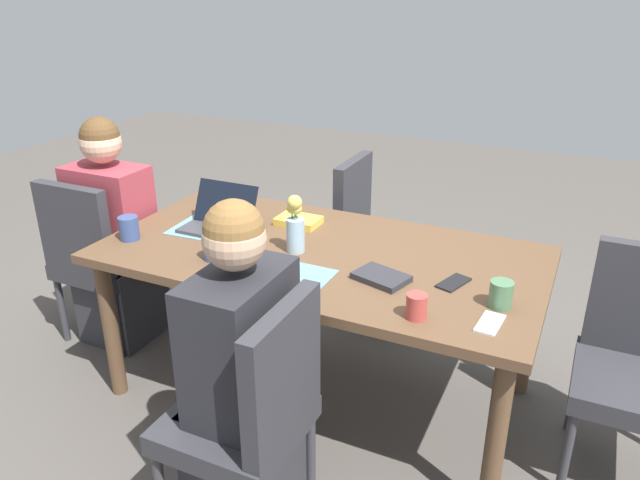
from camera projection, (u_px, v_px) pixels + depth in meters
The scene contains 20 objects.
ground_plane at pixel (320, 390), 2.89m from camera, with size 10.00×10.00×0.00m, color #4C4742.
dining_table at pixel (320, 267), 2.63m from camera, with size 1.87×0.97×0.73m.
chair_head_left_left_near at pixel (97, 254), 3.12m from camera, with size 0.44×0.44×0.90m.
person_head_left_left_near at pixel (115, 246), 3.15m from camera, with size 0.40×0.36×1.19m.
chair_near_left_mid at pixel (253, 409), 2.00m from camera, with size 0.44×0.44×0.90m.
person_near_left_mid at pixel (243, 386), 2.06m from camera, with size 0.36×0.40×1.19m.
chair_far_left_far at pixel (371, 232), 3.39m from camera, with size 0.44×0.44×0.90m.
chair_head_right_right_near at pixel (640, 356), 2.27m from camera, with size 0.44×0.44×0.90m.
flower_vase at pixel (295, 224), 2.55m from camera, with size 0.08×0.08×0.25m.
placemat_head_left_left_near at pixel (212, 229), 2.82m from camera, with size 0.36×0.26×0.00m, color slate.
placemat_near_left_mid at pixel (289, 283), 2.32m from camera, with size 0.36×0.26×0.00m, color slate.
laptop_head_left_left_near at pixel (221, 221), 2.81m from camera, with size 0.32×0.22×0.20m.
coffee_mug_near_left at pixel (213, 248), 2.51m from camera, with size 0.09×0.09×0.10m, color #33477A.
coffee_mug_near_right at pixel (129, 228), 2.70m from camera, with size 0.09×0.09×0.11m, color #33477A.
coffee_mug_centre_left at pixel (416, 306), 2.07m from camera, with size 0.07×0.07×0.09m, color #AD3D38.
coffee_mug_centre_right at pixel (501, 294), 2.14m from camera, with size 0.08×0.08×0.10m, color #47704C.
book_red_cover at pixel (381, 277), 2.34m from camera, with size 0.20×0.14×0.02m, color #28282D.
book_blue_cover at pixel (298, 221), 2.88m from camera, with size 0.20×0.14×0.03m, color gold.
phone_black at pixel (453, 283), 2.32m from camera, with size 0.15×0.07×0.01m, color black.
phone_silver at pixel (490, 323), 2.05m from camera, with size 0.15×0.07×0.01m, color silver.
Camera 1 is at (1.01, -2.15, 1.80)m, focal length 34.18 mm.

